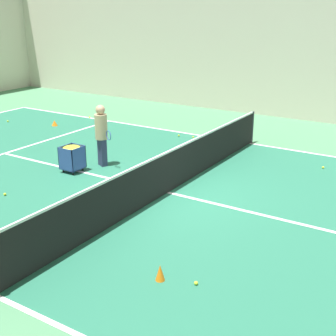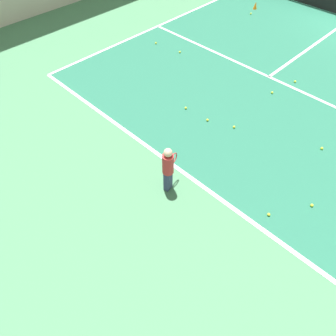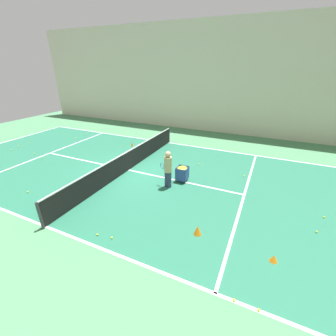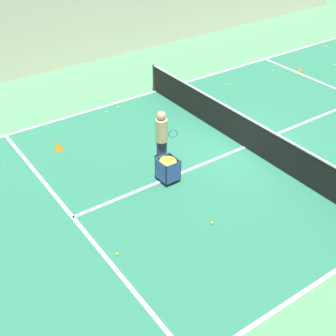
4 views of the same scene
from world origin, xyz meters
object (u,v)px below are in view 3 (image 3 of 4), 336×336
(training_cone_1, at_px, (132,144))
(tennis_net, at_px, (128,161))
(coach_at_net, at_px, (168,167))
(ball_cart, at_px, (182,171))

(training_cone_1, bearing_deg, tennis_net, 30.30)
(coach_at_net, bearing_deg, tennis_net, 8.45)
(coach_at_net, bearing_deg, training_cone_1, -17.30)
(coach_at_net, height_order, ball_cart, coach_at_net)
(coach_at_net, bearing_deg, ball_cart, -89.38)
(coach_at_net, distance_m, training_cone_1, 6.38)
(ball_cart, bearing_deg, training_cone_1, -123.06)
(tennis_net, distance_m, ball_cart, 3.12)
(tennis_net, height_order, coach_at_net, coach_at_net)
(tennis_net, height_order, training_cone_1, tennis_net)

